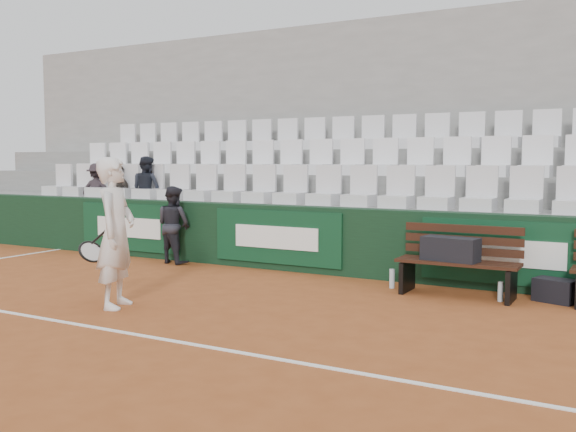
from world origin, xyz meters
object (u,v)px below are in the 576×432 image
(ball_kid, at_px, (174,225))
(spectator_c, at_px, (146,165))
(spectator_a, at_px, (97,168))
(sports_bag_left, at_px, (450,249))
(bench_left, at_px, (457,279))
(spectator_b, at_px, (119,169))
(water_bottle_near, at_px, (392,279))
(tennis_player, at_px, (116,233))
(water_bottle_far, at_px, (501,292))
(sports_bag_ground, at_px, (555,290))

(ball_kid, xyz_separation_m, spectator_c, (-1.32, 0.85, 0.97))
(spectator_a, bearing_deg, sports_bag_left, 150.20)
(sports_bag_left, height_order, spectator_c, spectator_c)
(bench_left, bearing_deg, sports_bag_left, -156.70)
(bench_left, height_order, spectator_b, spectator_b)
(water_bottle_near, distance_m, tennis_player, 3.63)
(water_bottle_near, height_order, ball_kid, ball_kid)
(ball_kid, xyz_separation_m, spectator_b, (-1.99, 0.85, 0.89))
(bench_left, distance_m, spectator_b, 7.00)
(sports_bag_left, relative_size, water_bottle_far, 2.87)
(water_bottle_far, xyz_separation_m, tennis_player, (-3.85, -2.46, 0.75))
(ball_kid, bearing_deg, sports_bag_left, -175.04)
(sports_bag_ground, distance_m, spectator_a, 8.64)
(sports_bag_left, xyz_separation_m, ball_kid, (-4.69, 0.38, 0.04))
(sports_bag_ground, xyz_separation_m, spectator_a, (-8.47, 0.95, 1.40))
(sports_bag_ground, distance_m, spectator_b, 8.06)
(water_bottle_far, xyz_separation_m, spectator_a, (-7.89, 1.23, 1.43))
(sports_bag_ground, relative_size, spectator_a, 0.42)
(water_bottle_near, relative_size, spectator_a, 0.24)
(spectator_b, bearing_deg, sports_bag_ground, -178.24)
(bench_left, xyz_separation_m, spectator_b, (-6.77, 1.20, 1.31))
(sports_bag_left, distance_m, spectator_c, 6.22)
(sports_bag_left, relative_size, spectator_a, 0.63)
(sports_bag_left, bearing_deg, spectator_a, 170.38)
(spectator_a, distance_m, spectator_c, 1.26)
(sports_bag_ground, height_order, spectator_b, spectator_b)
(sports_bag_left, height_order, spectator_b, spectator_b)
(sports_bag_ground, height_order, water_bottle_near, sports_bag_ground)
(water_bottle_far, distance_m, spectator_a, 8.11)
(sports_bag_ground, relative_size, spectator_c, 0.38)
(bench_left, bearing_deg, sports_bag_ground, 12.68)
(spectator_b, bearing_deg, water_bottle_far, 179.01)
(sports_bag_left, distance_m, sports_bag_ground, 1.31)
(ball_kid, height_order, spectator_b, spectator_b)
(bench_left, distance_m, ball_kid, 4.81)
(tennis_player, height_order, ball_kid, tennis_player)
(tennis_player, xyz_separation_m, spectator_b, (-3.46, 3.69, 0.66))
(sports_bag_ground, relative_size, water_bottle_near, 1.80)
(spectator_c, bearing_deg, sports_bag_ground, 177.35)
(ball_kid, height_order, spectator_a, spectator_a)
(sports_bag_ground, bearing_deg, water_bottle_near, -175.77)
(tennis_player, relative_size, spectator_a, 1.59)
(sports_bag_ground, xyz_separation_m, spectator_c, (-7.21, 0.95, 1.47))
(bench_left, distance_m, sports_bag_ground, 1.14)
(bench_left, height_order, sports_bag_ground, bench_left)
(spectator_a, bearing_deg, sports_bag_ground, 153.45)
(sports_bag_left, distance_m, spectator_a, 7.43)
(sports_bag_ground, xyz_separation_m, spectator_b, (-7.88, 0.95, 1.39))
(water_bottle_near, distance_m, spectator_b, 6.14)
(water_bottle_near, xyz_separation_m, spectator_c, (-5.21, 1.09, 1.48))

